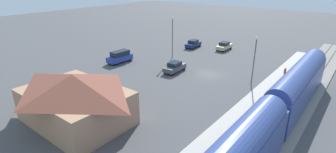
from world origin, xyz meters
name	(u,v)px	position (x,y,z in m)	size (l,w,h in m)	color
ground_plane	(208,74)	(0.00, 0.00, 0.00)	(200.00, 200.00, 0.00)	#4C4C4F
railway_track	(299,96)	(-14.00, 0.00, 0.09)	(4.80, 70.00, 0.30)	gray
platform	(269,89)	(-10.00, 0.00, 0.15)	(3.20, 46.00, 0.30)	#B7B2A8
passenger_train	(272,115)	(-14.00, 12.56, 2.86)	(2.93, 39.45, 4.98)	#33478C
station_building	(75,98)	(4.00, 22.00, 2.92)	(12.21, 8.80, 5.63)	tan
pedestrian_on_platform	(285,72)	(-10.53, -5.25, 1.28)	(0.36, 0.36, 1.71)	#333338
sedan_charcoal	(175,67)	(5.15, 2.38, 0.88)	(2.03, 4.57, 1.74)	#47494F
suv_blue	(120,57)	(16.32, 4.63, 1.15)	(2.23, 5.00, 2.22)	#283D9E
sedan_tan	(224,46)	(4.98, -15.65, 0.88)	(1.86, 4.51, 1.74)	#C6B284
sedan_navy	(193,44)	(11.45, -13.14, 0.88)	(2.09, 4.60, 1.74)	navy
light_pole_near_platform	(255,55)	(-7.20, -0.33, 4.61)	(0.44, 0.44, 7.27)	#515156
light_pole_lot_center	(172,33)	(10.11, -3.46, 5.07)	(0.44, 0.44, 8.10)	#515156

